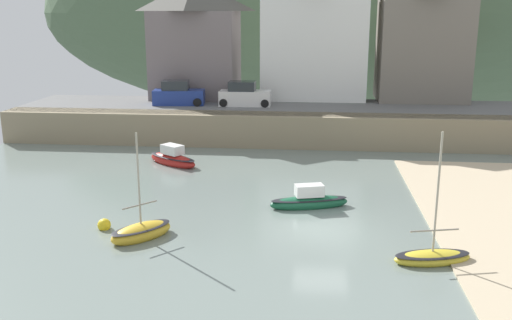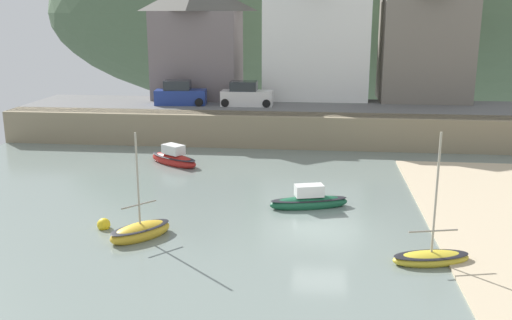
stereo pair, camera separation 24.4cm
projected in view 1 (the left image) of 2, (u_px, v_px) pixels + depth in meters
The scene contains 12 objects.
quay_seawall at pixel (319, 127), 42.78m from camera, with size 48.00×9.40×2.40m.
hillside_backdrop at pixel (340, 13), 76.77m from camera, with size 80.00×44.00×27.45m.
waterfront_building_left at pixel (195, 39), 49.70m from camera, with size 7.49×6.22×9.97m.
waterfront_building_centre at pixel (314, 33), 48.60m from camera, with size 9.12×4.94×11.01m.
waterfront_building_right at pixel (424, 37), 47.80m from camera, with size 7.60×5.53×10.41m.
fishing_boat_green at pixel (432, 257), 22.88m from camera, with size 3.34×1.83×5.47m.
dinghy_open_wooden at pixel (173, 159), 37.61m from camera, with size 4.05×3.35×1.51m.
sailboat_far_left at pixel (309, 201), 29.31m from camera, with size 4.20×2.07×1.38m.
sailboat_tall_mast at pixel (141, 232), 25.34m from camera, with size 2.89×3.02×4.96m.
parked_car_near_slipway at pixel (178, 95), 46.49m from camera, with size 4.24×2.07×1.95m.
parked_car_by_wall at pixel (245, 96), 45.97m from camera, with size 4.10×1.82×1.95m.
mooring_buoy at pixel (104, 225), 26.42m from camera, with size 0.61×0.61×0.61m.
Camera 1 is at (-0.58, -24.79, 9.71)m, focal length 40.24 mm.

